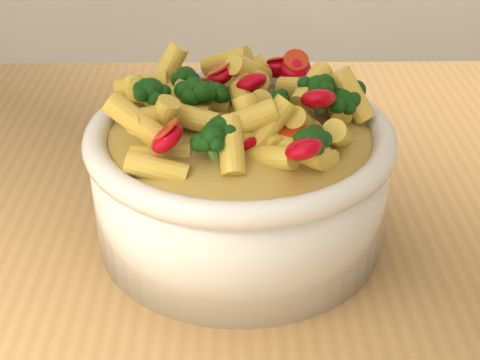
{
  "coord_description": "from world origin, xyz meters",
  "views": [
    {
      "loc": [
        0.11,
        -0.37,
        1.2
      ],
      "look_at": [
        0.12,
        0.05,
        0.95
      ],
      "focal_mm": 50.0,
      "sensor_mm": 36.0,
      "label": 1
    }
  ],
  "objects": [
    {
      "name": "pasta_salad",
      "position": [
        0.12,
        0.05,
        1.01
      ],
      "size": [
        0.17,
        0.17,
        0.04
      ],
      "color": "#E5CD48",
      "rests_on": "serving_bowl"
    },
    {
      "name": "serving_bowl",
      "position": [
        0.12,
        0.05,
        0.95
      ],
      "size": [
        0.22,
        0.22,
        0.1
      ],
      "color": "white",
      "rests_on": "table"
    }
  ]
}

